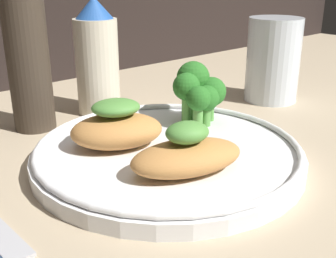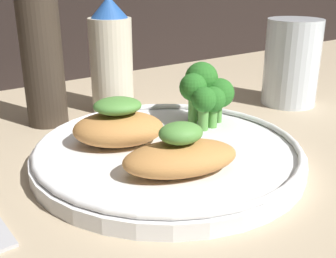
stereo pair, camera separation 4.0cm
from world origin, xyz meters
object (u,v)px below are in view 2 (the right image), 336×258
sauce_bottle (111,58)px  drinking_glass (292,63)px  plate (168,152)px  broccoli_bunch (206,91)px  pepper_grinder (42,56)px

sauce_bottle → drinking_glass: (21.08, -11.46, -1.21)cm
plate → broccoli_bunch: broccoli_bunch is taller
broccoli_bunch → sauce_bottle: bearing=105.8°
broccoli_bunch → pepper_grinder: (-12.83, 13.98, 2.98)cm
drinking_glass → pepper_grinder: bearing=159.1°
broccoli_bunch → pepper_grinder: bearing=132.5°
broccoli_bunch → drinking_glass: 17.33cm
plate → broccoli_bunch: bearing=24.3°
plate → drinking_glass: drinking_glass is taller
broccoli_bunch → drinking_glass: drinking_glass is taller
sauce_bottle → broccoli_bunch: bearing=-74.2°
pepper_grinder → drinking_glass: (29.97, -11.46, -2.44)cm
broccoli_bunch → drinking_glass: (17.14, 2.52, 0.54)cm
plate → pepper_grinder: size_ratio=1.44×
plate → sauce_bottle: bearing=78.8°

